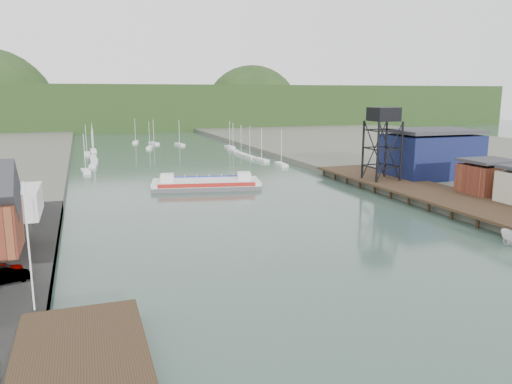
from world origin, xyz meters
TOP-DOWN VIEW (x-y plane):
  - ground at (0.00, 0.00)m, footprint 600.00×600.00m
  - east_land at (92.00, 80.00)m, footprint 120.00×400.00m
  - west_stage at (-29.00, 0.00)m, footprint 10.00×18.00m
  - east_pier at (37.00, 45.00)m, footprint 14.00×70.00m
  - flagpole at (-33.00, 10.00)m, footprint 0.16×0.16m
  - lift_tower at (35.00, 58.00)m, footprint 6.50×6.50m
  - blue_shed at (50.00, 60.00)m, footprint 20.50×14.50m
  - marina_sailboats at (0.08, 138.46)m, footprint 57.71×92.65m
  - distant_hills at (-3.98, 301.35)m, footprint 500.00×120.00m
  - chain_ferry at (-1.95, 71.62)m, footprint 25.50×14.11m
  - car_west_a at (-37.09, 20.66)m, footprint 4.64×2.54m
  - car_west_b at (-36.12, 18.16)m, footprint 4.74×2.91m

SIDE VIEW (x-z plane):
  - ground at x=0.00m, z-range 0.00..0.00m
  - east_land at x=92.00m, z-range -1.60..1.60m
  - marina_sailboats at x=0.08m, z-range -0.10..0.80m
  - west_stage at x=-29.00m, z-range 0.00..1.80m
  - chain_ferry at x=-1.95m, z-range -0.74..2.73m
  - east_pier at x=37.00m, z-range 0.67..3.12m
  - car_west_b at x=-36.12m, z-range 1.60..3.08m
  - car_west_a at x=-37.09m, z-range 1.60..3.10m
  - blue_shed at x=50.00m, z-range 1.41..12.71m
  - flagpole at x=-33.00m, z-range 1.60..13.60m
  - distant_hills at x=-3.98m, z-range -29.62..50.38m
  - lift_tower at x=35.00m, z-range 7.65..23.65m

